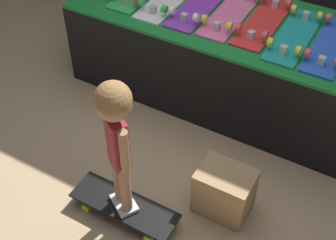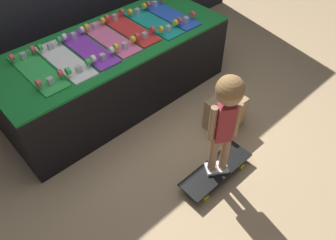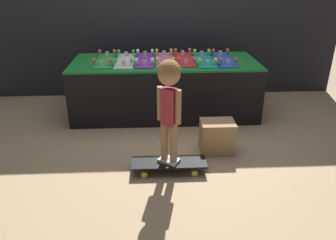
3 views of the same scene
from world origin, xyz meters
name	(u,v)px [view 3 (image 3 of 3)]	position (x,y,z in m)	size (l,w,h in m)	color
ground_plane	(167,130)	(0.00, 0.00, 0.00)	(16.00, 16.00, 0.00)	tan
back_wall	(162,10)	(0.00, 1.20, 1.12)	(4.70, 0.10, 2.24)	black
display_rack	(165,87)	(0.00, 0.50, 0.32)	(2.11, 0.86, 0.63)	black
skateboard_green_on_rack	(105,60)	(-0.68, 0.51, 0.65)	(0.20, 0.66, 0.09)	green
skateboard_white_on_rack	(125,60)	(-0.45, 0.49, 0.65)	(0.20, 0.66, 0.09)	white
skateboard_purple_on_rack	(145,60)	(-0.23, 0.50, 0.65)	(0.20, 0.66, 0.09)	purple
skateboard_pink_on_rack	(165,59)	(0.00, 0.51, 0.65)	(0.20, 0.66, 0.09)	pink
skateboard_red_on_rack	(184,59)	(0.23, 0.52, 0.65)	(0.20, 0.66, 0.09)	red
skateboard_teal_on_rack	(204,60)	(0.45, 0.47, 0.65)	(0.20, 0.66, 0.09)	teal
skateboard_blue_on_rack	(224,59)	(0.68, 0.48, 0.65)	(0.20, 0.66, 0.09)	blue
skateboard_on_floor	(169,163)	(-0.02, -0.80, 0.07)	(0.64, 0.21, 0.09)	black
child	(169,93)	(-0.02, -0.80, 0.71)	(0.20, 0.18, 0.88)	silver
storage_box	(217,137)	(0.45, -0.48, 0.15)	(0.31, 0.23, 0.31)	#A37F56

